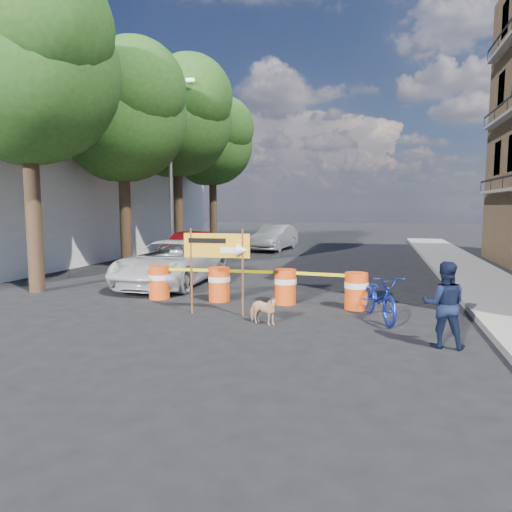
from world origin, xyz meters
The scene contains 19 objects.
ground centered at (0.00, 0.00, 0.00)m, with size 120.00×120.00×0.00m, color black.
sidewalk_east centered at (6.20, 6.00, 0.07)m, with size 2.40×40.00×0.15m, color gray.
white_building centered at (-13.00, 10.00, 3.00)m, with size 8.00×22.00×6.00m, color silver.
tree_near centered at (-6.73, 2.00, 6.36)m, with size 5.46×5.20×9.15m.
tree_mid_a centered at (-6.74, 7.00, 6.01)m, with size 5.25×5.00×8.68m.
tree_mid_b centered at (-6.73, 12.00, 6.71)m, with size 5.67×5.40×9.62m.
tree_far centered at (-6.74, 17.00, 6.22)m, with size 5.04×4.80×8.84m.
streetlamp centered at (-5.93, 9.50, 4.38)m, with size 1.25×0.18×8.00m.
barrel_far_left centered at (-2.85, 2.02, 0.47)m, with size 0.58×0.58×0.90m.
barrel_mid_left centered at (-1.15, 2.14, 0.47)m, with size 0.58×0.58×0.90m.
barrel_mid_right centered at (0.61, 2.24, 0.47)m, with size 0.58×0.58×0.90m.
barrel_far_right centered at (2.41, 2.10, 0.47)m, with size 0.58×0.58×0.90m.
detour_sign centered at (-0.48, 0.68, 1.48)m, with size 1.56×0.31×2.01m.
pedestrian centered at (4.06, -0.59, 0.78)m, with size 0.76×0.59×1.55m, color black.
bicycle centered at (2.96, 1.17, 0.98)m, with size 0.68×1.03×1.96m, color #122595.
dog centered at (0.55, 0.10, 0.31)m, with size 0.34×0.74×0.63m, color #E7B484.
suv_white centered at (-3.52, 4.18, 0.71)m, with size 2.34×5.07×1.41m, color silver.
sedan_red centered at (-4.80, 8.60, 0.78)m, with size 1.85×4.60×1.57m, color maroon.
sedan_silver centered at (-2.80, 16.25, 0.72)m, with size 1.52×4.37×1.44m, color #A7A9AE.
Camera 1 is at (2.87, -9.17, 2.53)m, focal length 32.00 mm.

